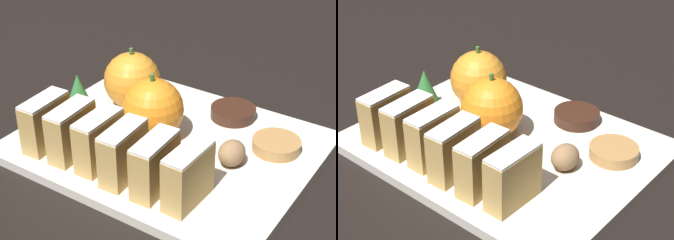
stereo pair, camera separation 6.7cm
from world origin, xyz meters
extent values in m
plane|color=black|center=(0.00, 0.00, 0.00)|extent=(6.00, 6.00, 0.00)
cube|color=silver|center=(0.00, 0.00, 0.01)|extent=(0.27, 0.35, 0.01)
cube|color=tan|center=(-0.08, -0.08, 0.04)|extent=(0.06, 0.03, 0.06)
cube|color=white|center=(-0.08, -0.08, 0.07)|extent=(0.06, 0.03, 0.00)
cube|color=tan|center=(-0.09, -0.04, 0.04)|extent=(0.06, 0.03, 0.06)
cube|color=white|center=(-0.09, -0.04, 0.07)|extent=(0.06, 0.03, 0.00)
cube|color=tan|center=(-0.09, 0.00, 0.04)|extent=(0.06, 0.03, 0.06)
cube|color=white|center=(-0.09, 0.00, 0.07)|extent=(0.06, 0.03, 0.00)
cube|color=tan|center=(-0.08, 0.04, 0.04)|extent=(0.06, 0.03, 0.06)
cube|color=white|center=(-0.08, 0.04, 0.07)|extent=(0.06, 0.03, 0.00)
cube|color=tan|center=(-0.08, 0.08, 0.04)|extent=(0.06, 0.03, 0.06)
cube|color=white|center=(-0.08, 0.08, 0.07)|extent=(0.06, 0.03, 0.00)
cube|color=tan|center=(-0.09, 0.12, 0.04)|extent=(0.06, 0.03, 0.06)
cube|color=white|center=(-0.09, 0.12, 0.07)|extent=(0.06, 0.03, 0.00)
sphere|color=orange|center=(0.05, 0.09, 0.05)|extent=(0.08, 0.08, 0.08)
cylinder|color=#38702D|center=(0.05, 0.09, 0.09)|extent=(0.01, 0.01, 0.01)
sphere|color=orange|center=(0.00, 0.02, 0.05)|extent=(0.08, 0.08, 0.08)
cylinder|color=#38702D|center=(0.00, 0.02, 0.09)|extent=(0.01, 0.00, 0.01)
ellipsoid|color=#8E6B47|center=(0.00, -0.09, 0.03)|extent=(0.04, 0.03, 0.03)
cylinder|color=#381E14|center=(0.10, -0.04, 0.02)|extent=(0.06, 0.06, 0.01)
cylinder|color=#B27F47|center=(0.06, -0.12, 0.02)|extent=(0.06, 0.06, 0.01)
cone|color=#2D7538|center=(0.00, 0.14, 0.04)|extent=(0.04, 0.04, 0.05)
camera|label=1|loc=(-0.48, -0.32, 0.38)|focal=60.00mm
camera|label=2|loc=(-0.44, -0.37, 0.38)|focal=60.00mm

